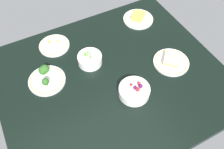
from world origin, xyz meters
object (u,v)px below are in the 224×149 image
bowl_berries (134,91)px  plate_broccoli (46,78)px  bowl_peas (90,59)px  plate_sandwich (171,61)px  plate_cheese (138,18)px  plate_eggs (54,45)px

bowl_berries → plate_broccoli: bearing=141.9°
bowl_peas → plate_sandwich: size_ratio=0.68×
plate_sandwich → plate_cheese: size_ratio=1.03×
plate_cheese → plate_broccoli: (-69.30, -19.59, 0.78)cm
bowl_peas → plate_sandwich: bowl_peas is taller
bowl_peas → plate_cheese: 47.55cm
plate_sandwich → plate_cheese: (2.81, 40.46, 0.03)cm
plate_cheese → plate_broccoli: bearing=-164.2°
plate_sandwich → plate_broccoli: bearing=162.6°
plate_sandwich → plate_eggs: 69.45cm
bowl_peas → bowl_berries: 31.71cm
plate_broccoli → bowl_peas: bearing=1.2°
bowl_berries → plate_sandwich: bowl_berries is taller
bowl_peas → plate_cheese: (43.52, 19.06, -1.84)cm
bowl_peas → plate_sandwich: (40.71, -21.40, -1.86)cm
bowl_berries → plate_eggs: bearing=116.0°
bowl_peas → plate_sandwich: 46.03cm
bowl_peas → plate_eggs: (-13.72, 21.73, -2.01)cm
bowl_berries → plate_broccoli: (-37.10, 29.09, -0.70)cm
plate_sandwich → plate_broccoli: plate_broccoli is taller
bowl_peas → plate_broccoli: 25.80cm
plate_eggs → plate_broccoli: bearing=-118.4°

